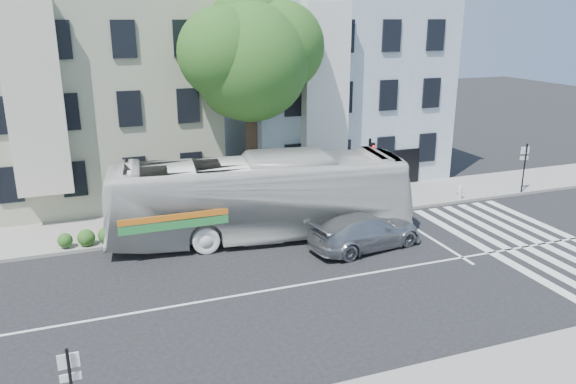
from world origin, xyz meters
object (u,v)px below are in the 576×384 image
traffic_signal (370,167)px  bus (260,197)px  sedan (366,231)px  fire_hydrant (460,192)px

traffic_signal → bus: bearing=-150.2°
sedan → fire_hydrant: (7.79, 3.92, -0.23)m
bus → sedan: bus is taller
traffic_signal → fire_hydrant: bearing=26.1°
bus → traffic_signal: 5.97m
bus → sedan: (3.85, -2.82, -1.12)m
fire_hydrant → bus: bearing=-174.6°
bus → fire_hydrant: bus is taller
sedan → traffic_signal: (2.03, 3.56, 1.79)m
sedan → fire_hydrant: size_ratio=6.99×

